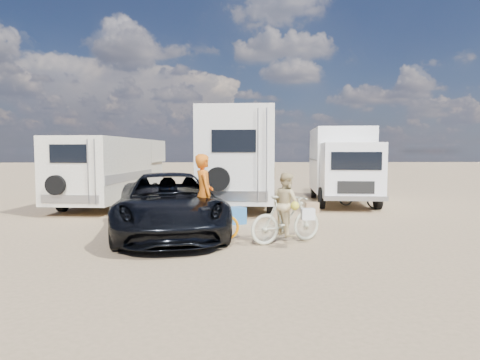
{
  "coord_description": "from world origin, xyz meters",
  "views": [
    {
      "loc": [
        -0.77,
        -9.62,
        2.15
      ],
      "look_at": [
        -0.23,
        2.53,
        1.3
      ],
      "focal_mm": 30.92,
      "sensor_mm": 36.0,
      "label": 1
    }
  ],
  "objects_px": {
    "rv_left": "(114,172)",
    "dark_suv": "(169,204)",
    "rider_woman": "(286,212)",
    "cooler": "(234,216)",
    "rv_main": "(242,160)",
    "box_truck": "(343,166)",
    "rider_man": "(204,202)",
    "crate": "(312,207)",
    "bike_parked": "(360,195)",
    "bike_woman": "(286,219)",
    "bike_man": "(204,222)"
  },
  "relations": [
    {
      "from": "crate",
      "to": "rider_man",
      "type": "bearing_deg",
      "value": -128.68
    },
    {
      "from": "box_truck",
      "to": "crate",
      "type": "distance_m",
      "value": 3.4
    },
    {
      "from": "rider_man",
      "to": "rider_woman",
      "type": "relative_size",
      "value": 1.29
    },
    {
      "from": "rv_left",
      "to": "dark_suv",
      "type": "bearing_deg",
      "value": -56.78
    },
    {
      "from": "bike_man",
      "to": "rider_man",
      "type": "relative_size",
      "value": 0.91
    },
    {
      "from": "box_truck",
      "to": "bike_parked",
      "type": "xyz_separation_m",
      "value": [
        0.3,
        -1.26,
        -1.09
      ]
    },
    {
      "from": "rv_main",
      "to": "cooler",
      "type": "height_order",
      "value": "rv_main"
    },
    {
      "from": "bike_parked",
      "to": "bike_woman",
      "type": "bearing_deg",
      "value": -167.72
    },
    {
      "from": "rv_left",
      "to": "rider_woman",
      "type": "distance_m",
      "value": 9.42
    },
    {
      "from": "bike_man",
      "to": "rv_left",
      "type": "bearing_deg",
      "value": 14.44
    },
    {
      "from": "rider_man",
      "to": "bike_man",
      "type": "bearing_deg",
      "value": -0.0
    },
    {
      "from": "cooler",
      "to": "crate",
      "type": "height_order",
      "value": "cooler"
    },
    {
      "from": "rv_left",
      "to": "box_truck",
      "type": "bearing_deg",
      "value": 7.03
    },
    {
      "from": "dark_suv",
      "to": "cooler",
      "type": "bearing_deg",
      "value": 29.08
    },
    {
      "from": "bike_woman",
      "to": "rider_man",
      "type": "distance_m",
      "value": 1.99
    },
    {
      "from": "bike_parked",
      "to": "crate",
      "type": "distance_m",
      "value": 2.48
    },
    {
      "from": "rider_man",
      "to": "bike_parked",
      "type": "bearing_deg",
      "value": -59.53
    },
    {
      "from": "bike_parked",
      "to": "rv_left",
      "type": "bearing_deg",
      "value": 126.73
    },
    {
      "from": "box_truck",
      "to": "rider_man",
      "type": "bearing_deg",
      "value": -119.95
    },
    {
      "from": "dark_suv",
      "to": "bike_parked",
      "type": "distance_m",
      "value": 8.26
    },
    {
      "from": "rv_main",
      "to": "bike_woman",
      "type": "bearing_deg",
      "value": -77.82
    },
    {
      "from": "rider_woman",
      "to": "crate",
      "type": "relative_size",
      "value": 3.32
    },
    {
      "from": "bike_man",
      "to": "bike_parked",
      "type": "bearing_deg",
      "value": -59.53
    },
    {
      "from": "dark_suv",
      "to": "rider_woman",
      "type": "relative_size",
      "value": 3.84
    },
    {
      "from": "dark_suv",
      "to": "rider_woman",
      "type": "bearing_deg",
      "value": -31.78
    },
    {
      "from": "bike_parked",
      "to": "cooler",
      "type": "bearing_deg",
      "value": 169.44
    },
    {
      "from": "rv_main",
      "to": "bike_woman",
      "type": "xyz_separation_m",
      "value": [
        0.67,
        -7.16,
        -1.25
      ]
    },
    {
      "from": "rider_woman",
      "to": "cooler",
      "type": "height_order",
      "value": "rider_woman"
    },
    {
      "from": "box_truck",
      "to": "rider_woman",
      "type": "xyz_separation_m",
      "value": [
        -3.49,
        -7.3,
        -0.82
      ]
    },
    {
      "from": "rv_main",
      "to": "rv_left",
      "type": "height_order",
      "value": "rv_main"
    },
    {
      "from": "box_truck",
      "to": "bike_man",
      "type": "bearing_deg",
      "value": -119.95
    },
    {
      "from": "rv_main",
      "to": "rider_man",
      "type": "distance_m",
      "value": 7.06
    },
    {
      "from": "rider_woman",
      "to": "cooler",
      "type": "bearing_deg",
      "value": 0.15
    },
    {
      "from": "rv_left",
      "to": "bike_parked",
      "type": "height_order",
      "value": "rv_left"
    },
    {
      "from": "rv_main",
      "to": "crate",
      "type": "xyz_separation_m",
      "value": [
        2.34,
        -2.38,
        -1.64
      ]
    },
    {
      "from": "bike_woman",
      "to": "crate",
      "type": "bearing_deg",
      "value": -43.09
    },
    {
      "from": "rv_main",
      "to": "rv_left",
      "type": "relative_size",
      "value": 1.07
    },
    {
      "from": "box_truck",
      "to": "rv_main",
      "type": "bearing_deg",
      "value": -170.41
    },
    {
      "from": "cooler",
      "to": "dark_suv",
      "type": "bearing_deg",
      "value": -165.0
    },
    {
      "from": "dark_suv",
      "to": "rider_man",
      "type": "distance_m",
      "value": 1.34
    },
    {
      "from": "bike_man",
      "to": "bike_woman",
      "type": "distance_m",
      "value": 1.96
    },
    {
      "from": "rv_main",
      "to": "crate",
      "type": "height_order",
      "value": "rv_main"
    },
    {
      "from": "rider_man",
      "to": "crate",
      "type": "height_order",
      "value": "rider_man"
    },
    {
      "from": "rider_woman",
      "to": "crate",
      "type": "height_order",
      "value": "rider_woman"
    },
    {
      "from": "dark_suv",
      "to": "bike_parked",
      "type": "height_order",
      "value": "dark_suv"
    },
    {
      "from": "box_truck",
      "to": "bike_man",
      "type": "relative_size",
      "value": 3.33
    },
    {
      "from": "rv_main",
      "to": "crate",
      "type": "bearing_deg",
      "value": -38.65
    },
    {
      "from": "box_truck",
      "to": "crate",
      "type": "xyz_separation_m",
      "value": [
        -1.82,
        -2.52,
        -1.38
      ]
    },
    {
      "from": "rider_man",
      "to": "bike_parked",
      "type": "distance_m",
      "value": 8.14
    },
    {
      "from": "cooler",
      "to": "bike_man",
      "type": "bearing_deg",
      "value": -132.25
    }
  ]
}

